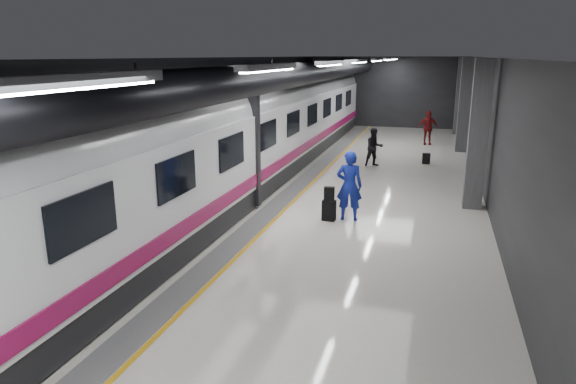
% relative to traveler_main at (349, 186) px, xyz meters
% --- Properties ---
extents(ground, '(40.00, 40.00, 0.00)m').
position_rel_traveler_main_xyz_m(ground, '(-1.08, 0.32, -1.01)').
color(ground, silver).
rests_on(ground, ground).
extents(platform_hall, '(10.02, 40.02, 4.51)m').
position_rel_traveler_main_xyz_m(platform_hall, '(-1.36, 1.27, 2.53)').
color(platform_hall, black).
rests_on(platform_hall, ground).
extents(train, '(3.05, 38.00, 4.05)m').
position_rel_traveler_main_xyz_m(train, '(-4.32, 0.32, 1.06)').
color(train, black).
rests_on(train, ground).
extents(traveler_main, '(0.78, 0.56, 2.01)m').
position_rel_traveler_main_xyz_m(traveler_main, '(0.00, 0.00, 0.00)').
color(traveler_main, '#181AB7').
rests_on(traveler_main, ground).
extents(suitcase_main, '(0.39, 0.27, 0.60)m').
position_rel_traveler_main_xyz_m(suitcase_main, '(-0.53, -0.23, -0.71)').
color(suitcase_main, black).
rests_on(suitcase_main, ground).
extents(shoulder_bag, '(0.31, 0.20, 0.39)m').
position_rel_traveler_main_xyz_m(shoulder_bag, '(-0.52, -0.26, -0.21)').
color(shoulder_bag, black).
rests_on(shoulder_bag, suitcase_main).
extents(traveler_far_a, '(0.97, 0.89, 1.61)m').
position_rel_traveler_main_xyz_m(traveler_far_a, '(-0.23, 7.64, -0.20)').
color(traveler_far_a, black).
rests_on(traveler_far_a, ground).
extents(traveler_far_b, '(1.09, 0.58, 1.78)m').
position_rel_traveler_main_xyz_m(traveler_far_b, '(1.81, 13.88, -0.12)').
color(traveler_far_b, maroon).
rests_on(traveler_far_b, ground).
extents(suitcase_far, '(0.34, 0.25, 0.47)m').
position_rel_traveler_main_xyz_m(suitcase_far, '(1.92, 8.72, -0.77)').
color(suitcase_far, black).
rests_on(suitcase_far, ground).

